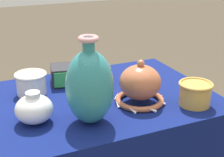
{
  "coord_description": "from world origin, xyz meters",
  "views": [
    {
      "loc": [
        -0.49,
        -1.2,
        1.37
      ],
      "look_at": [
        -0.0,
        -0.11,
        0.89
      ],
      "focal_mm": 55.0,
      "sensor_mm": 36.0,
      "label": 1
    }
  ],
  "objects_px": {
    "vase_tall_bulbous": "(90,86)",
    "jar_round_slate": "(99,71)",
    "cup_wide_ivory": "(31,83)",
    "vase_dome_bell": "(140,86)",
    "cup_wide_ochre": "(195,93)",
    "mosaic_tile_box": "(67,74)",
    "jar_round_porcelain": "(34,109)"
  },
  "relations": [
    {
      "from": "vase_tall_bulbous",
      "to": "jar_round_porcelain",
      "type": "bearing_deg",
      "value": 156.99
    },
    {
      "from": "vase_tall_bulbous",
      "to": "jar_round_porcelain",
      "type": "relative_size",
      "value": 2.33
    },
    {
      "from": "mosaic_tile_box",
      "to": "cup_wide_ivory",
      "type": "relative_size",
      "value": 1.19
    },
    {
      "from": "vase_tall_bulbous",
      "to": "cup_wide_ochre",
      "type": "xyz_separation_m",
      "value": [
        0.42,
        -0.04,
        -0.09
      ]
    },
    {
      "from": "cup_wide_ivory",
      "to": "jar_round_porcelain",
      "type": "bearing_deg",
      "value": -99.53
    },
    {
      "from": "jar_round_porcelain",
      "to": "jar_round_slate",
      "type": "relative_size",
      "value": 1.1
    },
    {
      "from": "mosaic_tile_box",
      "to": "jar_round_porcelain",
      "type": "distance_m",
      "value": 0.37
    },
    {
      "from": "cup_wide_ivory",
      "to": "mosaic_tile_box",
      "type": "bearing_deg",
      "value": 17.08
    },
    {
      "from": "vase_tall_bulbous",
      "to": "cup_wide_ivory",
      "type": "xyz_separation_m",
      "value": [
        -0.14,
        0.33,
        -0.09
      ]
    },
    {
      "from": "jar_round_slate",
      "to": "cup_wide_ochre",
      "type": "distance_m",
      "value": 0.45
    },
    {
      "from": "vase_tall_bulbous",
      "to": "mosaic_tile_box",
      "type": "distance_m",
      "value": 0.4
    },
    {
      "from": "cup_wide_ochre",
      "to": "mosaic_tile_box",
      "type": "bearing_deg",
      "value": 132.58
    },
    {
      "from": "cup_wide_ivory",
      "to": "vase_dome_bell",
      "type": "bearing_deg",
      "value": -35.41
    },
    {
      "from": "mosaic_tile_box",
      "to": "vase_dome_bell",
      "type": "bearing_deg",
      "value": -45.83
    },
    {
      "from": "vase_tall_bulbous",
      "to": "cup_wide_ochre",
      "type": "relative_size",
      "value": 2.33
    },
    {
      "from": "vase_dome_bell",
      "to": "mosaic_tile_box",
      "type": "bearing_deg",
      "value": 122.42
    },
    {
      "from": "vase_dome_bell",
      "to": "jar_round_slate",
      "type": "height_order",
      "value": "vase_dome_bell"
    },
    {
      "from": "jar_round_porcelain",
      "to": "mosaic_tile_box",
      "type": "bearing_deg",
      "value": 55.17
    },
    {
      "from": "cup_wide_ochre",
      "to": "jar_round_porcelain",
      "type": "bearing_deg",
      "value": 169.13
    },
    {
      "from": "jar_round_slate",
      "to": "jar_round_porcelain",
      "type": "bearing_deg",
      "value": -144.3
    },
    {
      "from": "jar_round_slate",
      "to": "cup_wide_ochre",
      "type": "relative_size",
      "value": 0.91
    },
    {
      "from": "cup_wide_ochre",
      "to": "vase_dome_bell",
      "type": "bearing_deg",
      "value": 150.58
    },
    {
      "from": "jar_round_slate",
      "to": "vase_dome_bell",
      "type": "bearing_deg",
      "value": -76.06
    },
    {
      "from": "jar_round_slate",
      "to": "cup_wide_ivory",
      "type": "relative_size",
      "value": 0.9
    },
    {
      "from": "vase_dome_bell",
      "to": "cup_wide_ivory",
      "type": "height_order",
      "value": "vase_dome_bell"
    },
    {
      "from": "vase_tall_bulbous",
      "to": "jar_round_slate",
      "type": "distance_m",
      "value": 0.38
    },
    {
      "from": "cup_wide_ivory",
      "to": "cup_wide_ochre",
      "type": "bearing_deg",
      "value": -33.5
    },
    {
      "from": "vase_dome_bell",
      "to": "jar_round_slate",
      "type": "bearing_deg",
      "value": 103.94
    },
    {
      "from": "mosaic_tile_box",
      "to": "vase_tall_bulbous",
      "type": "bearing_deg",
      "value": -83.15
    },
    {
      "from": "vase_dome_bell",
      "to": "cup_wide_ochre",
      "type": "height_order",
      "value": "vase_dome_bell"
    },
    {
      "from": "vase_dome_bell",
      "to": "jar_round_porcelain",
      "type": "relative_size",
      "value": 1.54
    },
    {
      "from": "vase_dome_bell",
      "to": "cup_wide_ivory",
      "type": "xyz_separation_m",
      "value": [
        -0.37,
        0.26,
        -0.02
      ]
    }
  ]
}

